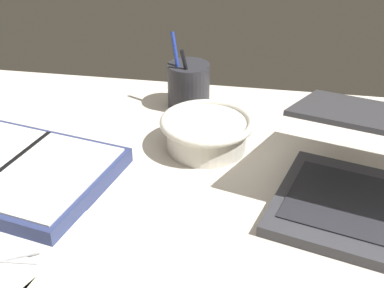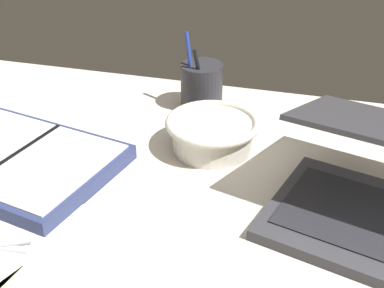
# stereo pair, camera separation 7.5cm
# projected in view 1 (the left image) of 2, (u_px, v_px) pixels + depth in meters

# --- Properties ---
(desk_top) EXTENTS (1.40, 1.00, 0.02)m
(desk_top) POSITION_uv_depth(u_px,v_px,m) (175.00, 222.00, 0.83)
(desk_top) COLOR beige
(desk_top) RESTS_ON ground
(laptop) EXTENTS (0.38, 0.39, 0.17)m
(laptop) POSITION_uv_depth(u_px,v_px,m) (383.00, 180.00, 0.82)
(laptop) COLOR #38383D
(laptop) RESTS_ON desk_top
(bowl) EXTENTS (0.18, 0.18, 0.06)m
(bowl) POSITION_uv_depth(u_px,v_px,m) (207.00, 132.00, 0.99)
(bowl) COLOR silver
(bowl) RESTS_ON desk_top
(pen_cup) EXTENTS (0.09, 0.09, 0.17)m
(pen_cup) POSITION_uv_depth(u_px,v_px,m) (189.00, 86.00, 1.13)
(pen_cup) COLOR #28282D
(pen_cup) RESTS_ON desk_top
(planner) EXTENTS (0.38, 0.32, 0.03)m
(planner) POSITION_uv_depth(u_px,v_px,m) (11.00, 171.00, 0.91)
(planner) COLOR navy
(planner) RESTS_ON desk_top
(paper_sheet_front) EXTENTS (0.27, 0.33, 0.00)m
(paper_sheet_front) POSITION_uv_depth(u_px,v_px,m) (129.00, 264.00, 0.74)
(paper_sheet_front) COLOR #F4EFB2
(paper_sheet_front) RESTS_ON desk_top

